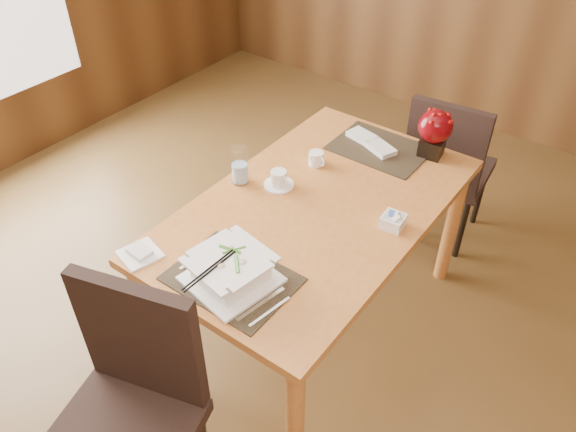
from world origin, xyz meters
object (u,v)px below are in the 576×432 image
Objects in this scene: water_glass at (240,165)px; berry_decor at (435,130)px; coffee_cup at (279,180)px; sugar_caddy at (393,221)px; dining_table at (316,222)px; far_chair at (446,164)px; creamer_jug at (316,158)px; near_chair at (130,401)px; bread_plate at (140,254)px; soup_setting at (230,270)px.

berry_decor is at bearing 50.35° from water_glass.
sugar_caddy is (0.54, 0.05, -0.01)m from coffee_cup.
dining_table is 1.00m from far_chair.
coffee_cup is 0.24m from creamer_jug.
creamer_jug is at bearing 159.50° from sugar_caddy.
water_glass is 1.08m from near_chair.
coffee_cup is 0.96× the size of bread_plate.
creamer_jug is (0.04, 0.24, -0.00)m from coffee_cup.
coffee_cup is 0.69m from bread_plate.
near_chair is at bearing -71.26° from water_glass.
dining_table is 0.42m from water_glass.
near_chair is (-0.03, -1.05, -0.09)m from dining_table.
coffee_cup is 1.10m from near_chair.
water_glass is 1.98× the size of sugar_caddy.
near_chair is 2.03m from far_chair.
dining_table is 0.25m from coffee_cup.
bread_plate is at bearing -133.84° from sugar_caddy.
berry_decor is (0.43, 0.63, 0.10)m from coffee_cup.
near_chair is (-0.04, -0.49, -0.25)m from soup_setting.
near_chair is at bearing -108.01° from sugar_caddy.
soup_setting is at bearing -89.47° from dining_table.
far_chair is at bearing 70.43° from bread_plate.
coffee_cup is 0.58× the size of berry_decor.
near_chair reaches higher than coffee_cup.
dining_table is 10.59× the size of bread_plate.
water_glass is at bearing 92.68° from near_chair.
creamer_jug is 0.54m from sugar_caddy.
soup_setting is 0.39m from bread_plate.
soup_setting is at bearing -52.88° from water_glass.
bread_plate is (-0.38, -0.10, -0.05)m from soup_setting.
near_chair reaches higher than bread_plate.
bread_plate reaches higher than dining_table.
creamer_jug reaches higher than bread_plate.
coffee_cup is at bearing 60.19° from far_chair.
sugar_caddy is 0.94m from far_chair.
berry_decor is 0.26× the size of far_chair.
dining_table is 4.46× the size of soup_setting.
bread_plate is at bearing 114.57° from near_chair.
near_chair is at bearing -49.37° from bread_plate.
near_chair is 1.08× the size of far_chair.
coffee_cup is (-0.21, 0.02, 0.13)m from dining_table.
soup_setting is 1.90× the size of water_glass.
bread_plate is (-0.37, -0.66, 0.10)m from dining_table.
soup_setting is (0.01, -0.56, 0.16)m from dining_table.
water_glass reaches higher than creamer_jug.
far_chair is (0.42, 0.95, -0.26)m from coffee_cup.
coffee_cup is 0.14× the size of near_chair.
bread_plate is (-0.70, -0.73, -0.02)m from sugar_caddy.
dining_table is 16.71× the size of creamer_jug.
soup_setting is 1.23m from berry_decor.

